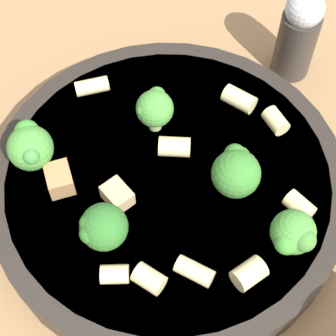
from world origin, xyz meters
TOP-DOWN VIEW (x-y plane):
  - ground_plane at (0.00, 0.00)m, footprint 2.00×2.00m
  - pasta_bowl at (0.00, 0.00)m, footprint 0.29×0.29m
  - broccoli_floret_0 at (-0.07, -0.08)m, footprint 0.04×0.04m
  - broccoli_floret_1 at (-0.05, 0.02)m, footprint 0.03×0.03m
  - broccoli_floret_2 at (0.02, -0.07)m, footprint 0.04×0.04m
  - broccoli_floret_3 at (0.04, 0.03)m, footprint 0.04×0.04m
  - broccoli_floret_4 at (0.11, 0.03)m, footprint 0.04×0.04m
  - rigatoni_0 at (0.08, -0.04)m, footprint 0.03×0.02m
  - rigatoni_1 at (-0.01, 0.02)m, footprint 0.03×0.03m
  - rigatoni_2 at (0.09, 0.06)m, footprint 0.02×0.02m
  - rigatoni_3 at (-0.02, 0.09)m, footprint 0.03×0.02m
  - rigatoni_4 at (0.10, -0.01)m, footprint 0.02×0.02m
  - rigatoni_5 at (0.05, -0.08)m, footprint 0.02×0.02m
  - rigatoni_6 at (0.02, 0.10)m, footprint 0.02×0.02m
  - rigatoni_7 at (0.06, -0.07)m, footprint 0.03×0.02m
  - rigatoni_8 at (-0.11, 0.00)m, footprint 0.02×0.03m
  - chicken_chunk_0 at (-0.01, -0.05)m, footprint 0.02×0.02m
  - chicken_chunk_1 at (-0.04, -0.07)m, footprint 0.03×0.03m
  - pepper_shaker at (-0.04, 0.19)m, footprint 0.04×0.04m

SIDE VIEW (x-z plane):
  - ground_plane at x=0.00m, z-range 0.00..0.00m
  - pasta_bowl at x=0.00m, z-range 0.00..0.04m
  - rigatoni_0 at x=0.08m, z-range 0.04..0.05m
  - rigatoni_8 at x=-0.11m, z-range 0.04..0.05m
  - rigatoni_5 at x=0.05m, z-range 0.04..0.05m
  - chicken_chunk_0 at x=-0.01m, z-range 0.04..0.05m
  - rigatoni_6 at x=0.02m, z-range 0.04..0.05m
  - rigatoni_2 at x=0.09m, z-range 0.04..0.05m
  - rigatoni_7 at x=0.06m, z-range 0.04..0.05m
  - rigatoni_3 at x=-0.02m, z-range 0.04..0.05m
  - rigatoni_1 at x=-0.01m, z-range 0.04..0.05m
  - rigatoni_4 at x=0.10m, z-range 0.04..0.05m
  - chicken_chunk_1 at x=-0.04m, z-range 0.04..0.06m
  - pepper_shaker at x=-0.04m, z-range 0.00..0.10m
  - broccoli_floret_4 at x=0.11m, z-range 0.04..0.08m
  - broccoli_floret_2 at x=0.02m, z-range 0.04..0.08m
  - broccoli_floret_1 at x=-0.05m, z-range 0.04..0.08m
  - broccoli_floret_0 at x=-0.07m, z-range 0.04..0.08m
  - broccoli_floret_3 at x=0.04m, z-range 0.04..0.09m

